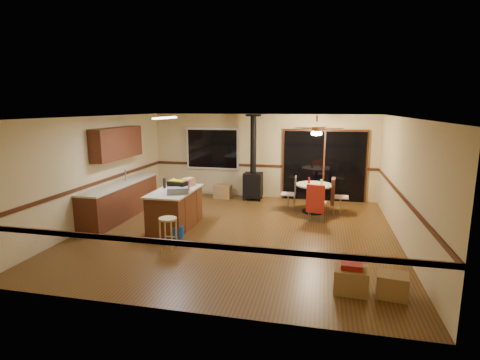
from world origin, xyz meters
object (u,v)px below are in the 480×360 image
(kitchen_island, at_px, (175,209))
(dining_table, at_px, (314,193))
(chair_right, at_px, (334,191))
(box_under_window, at_px, (223,191))
(toolbox_black, at_px, (177,186))
(box_corner_b, at_px, (392,285))
(bar_stool, at_px, (168,234))
(chair_left, at_px, (292,189))
(blue_bucket, at_px, (177,232))
(chair_near, at_px, (316,199))
(box_corner_a, at_px, (351,280))
(wood_stove, at_px, (253,176))
(toolbox_grey, at_px, (178,191))

(kitchen_island, xyz_separation_m, dining_table, (3.17, 2.01, 0.08))
(chair_right, height_order, box_under_window, chair_right)
(toolbox_black, xyz_separation_m, box_corner_b, (4.33, -2.31, -0.84))
(bar_stool, height_order, dining_table, dining_table)
(kitchen_island, height_order, chair_left, chair_left)
(bar_stool, xyz_separation_m, box_corner_b, (4.05, -1.05, -0.15))
(blue_bucket, relative_size, chair_near, 0.45)
(box_under_window, bearing_deg, blue_bucket, -90.58)
(kitchen_island, relative_size, chair_near, 2.40)
(box_under_window, bearing_deg, chair_near, -33.68)
(blue_bucket, height_order, chair_right, chair_right)
(chair_right, distance_m, box_under_window, 3.52)
(blue_bucket, bearing_deg, box_corner_a, -25.79)
(dining_table, xyz_separation_m, chair_near, (0.06, -0.88, 0.06))
(kitchen_island, distance_m, chair_right, 4.23)
(chair_right, relative_size, box_corner_a, 1.38)
(wood_stove, xyz_separation_m, chair_right, (2.38, -0.98, -0.13))
(bar_stool, bearing_deg, wood_stove, 78.43)
(toolbox_grey, xyz_separation_m, chair_left, (2.37, 2.44, -0.38))
(blue_bucket, xyz_separation_m, chair_left, (2.28, 2.78, 0.46))
(chair_near, distance_m, box_corner_a, 3.60)
(chair_right, xyz_separation_m, box_corner_b, (0.76, -4.48, -0.42))
(wood_stove, relative_size, chair_left, 4.89)
(kitchen_island, distance_m, chair_near, 3.42)
(toolbox_black, xyz_separation_m, box_under_window, (0.22, 3.16, -0.81))
(toolbox_black, relative_size, chair_left, 0.83)
(blue_bucket, height_order, box_corner_b, box_corner_b)
(toolbox_grey, relative_size, toolbox_black, 1.10)
(chair_left, distance_m, chair_right, 1.11)
(blue_bucket, relative_size, box_under_window, 0.61)
(dining_table, bearing_deg, box_under_window, 159.66)
(box_under_window, bearing_deg, chair_right, -16.50)
(chair_left, bearing_deg, toolbox_black, -138.03)
(bar_stool, bearing_deg, chair_right, 46.19)
(dining_table, height_order, chair_near, chair_near)
(wood_stove, relative_size, box_corner_b, 5.68)
(bar_stool, xyz_separation_m, chair_right, (3.29, 3.43, 0.27))
(box_under_window, xyz_separation_m, box_corner_b, (4.12, -5.47, -0.02))
(dining_table, bearing_deg, toolbox_black, -145.36)
(kitchen_island, relative_size, chair_right, 2.40)
(blue_bucket, xyz_separation_m, dining_table, (2.87, 2.68, 0.40))
(dining_table, bearing_deg, toolbox_grey, -141.71)
(toolbox_black, distance_m, chair_right, 4.20)
(chair_near, bearing_deg, toolbox_grey, -154.21)
(box_under_window, relative_size, box_corner_a, 1.01)
(toolbox_grey, bearing_deg, chair_right, 34.56)
(chair_near, bearing_deg, box_under_window, 146.32)
(bar_stool, distance_m, box_under_window, 4.42)
(kitchen_island, bearing_deg, box_corner_a, -31.84)
(chair_right, bearing_deg, kitchen_island, -150.71)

